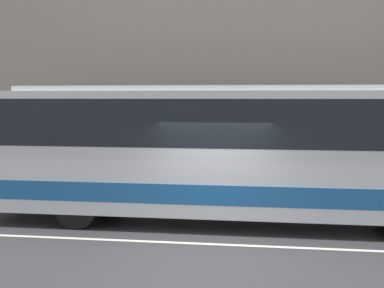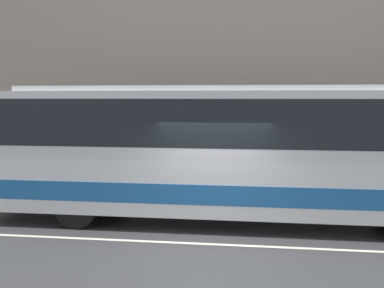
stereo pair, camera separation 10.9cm
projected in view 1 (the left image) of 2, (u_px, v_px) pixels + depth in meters
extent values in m
plane|color=#38383A|center=(210.00, 244.00, 11.10)|extent=(60.00, 60.00, 0.00)
cube|color=gray|center=(231.00, 194.00, 16.26)|extent=(60.00, 2.51, 0.16)
cube|color=gray|center=(235.00, 51.00, 17.25)|extent=(60.00, 0.30, 9.07)
cube|color=#2D2B28|center=(234.00, 156.00, 17.39)|extent=(60.00, 0.06, 2.27)
cube|color=beige|center=(210.00, 244.00, 11.10)|extent=(54.00, 0.14, 0.01)
cube|color=silver|center=(224.00, 150.00, 12.84)|extent=(11.44, 2.50, 2.84)
cube|color=#1E5999|center=(224.00, 186.00, 12.91)|extent=(11.38, 2.52, 0.45)
cube|color=black|center=(224.00, 121.00, 12.77)|extent=(11.10, 2.52, 1.08)
cube|color=silver|center=(224.00, 88.00, 12.70)|extent=(9.72, 2.12, 0.12)
cylinder|color=black|center=(77.00, 208.00, 12.38)|extent=(0.98, 0.28, 0.98)
cylinder|color=black|center=(106.00, 191.00, 14.52)|extent=(0.98, 0.28, 0.98)
cylinder|color=navy|center=(111.00, 170.00, 16.27)|extent=(0.36, 0.36, 1.34)
sphere|color=tan|center=(111.00, 144.00, 16.20)|extent=(0.25, 0.25, 0.25)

